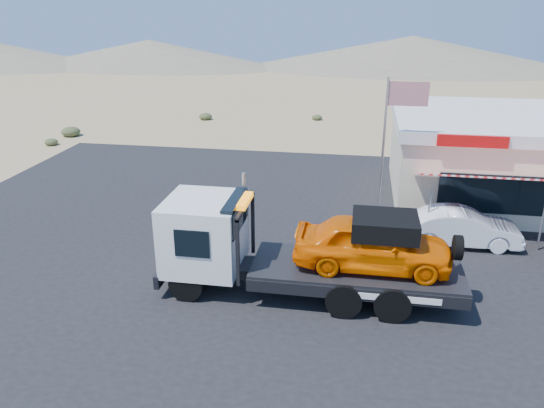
% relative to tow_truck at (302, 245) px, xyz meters
% --- Properties ---
extents(ground, '(120.00, 120.00, 0.00)m').
position_rel_tow_truck_xyz_m(ground, '(-2.23, 1.11, -1.64)').
color(ground, '#9D8659').
rests_on(ground, ground).
extents(asphalt_lot, '(32.00, 24.00, 0.02)m').
position_rel_tow_truck_xyz_m(asphalt_lot, '(-0.23, 4.11, -1.63)').
color(asphalt_lot, black).
rests_on(asphalt_lot, ground).
extents(tow_truck, '(9.13, 2.71, 3.05)m').
position_rel_tow_truck_xyz_m(tow_truck, '(0.00, 0.00, 0.00)').
color(tow_truck, black).
rests_on(tow_truck, asphalt_lot).
extents(white_sedan, '(4.22, 1.55, 1.38)m').
position_rel_tow_truck_xyz_m(white_sedan, '(5.54, 4.47, -0.93)').
color(white_sedan, white).
rests_on(white_sedan, asphalt_lot).
extents(jerky_store, '(10.40, 9.97, 3.90)m').
position_rel_tow_truck_xyz_m(jerky_store, '(8.27, 10.08, 0.35)').
color(jerky_store, beige).
rests_on(jerky_store, asphalt_lot).
extents(flagpole, '(1.55, 0.10, 6.00)m').
position_rel_tow_truck_xyz_m(flagpole, '(2.70, 5.61, 2.12)').
color(flagpole, '#99999E').
rests_on(flagpole, asphalt_lot).
extents(distant_hills, '(126.00, 48.00, 4.20)m').
position_rel_tow_truck_xyz_m(distant_hills, '(-12.00, 56.25, 0.24)').
color(distant_hills, '#726B59').
rests_on(distant_hills, ground).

